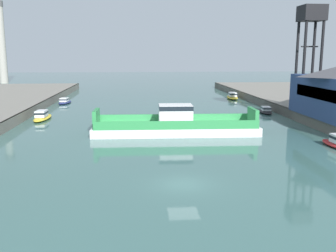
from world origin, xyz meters
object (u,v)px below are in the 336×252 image
(moored_boat_near_left, at_px, (42,116))
(moored_boat_far_left, at_px, (65,101))
(smokestack_distant_a, at_px, (1,40))
(crane_tower, at_px, (311,28))
(chain_ferry, at_px, (175,125))
(moored_boat_mid_right, at_px, (266,111))
(moored_boat_mid_left, at_px, (232,96))

(moored_boat_near_left, distance_m, moored_boat_far_left, 20.58)
(moored_boat_near_left, height_order, moored_boat_far_left, moored_boat_near_left)
(moored_boat_far_left, distance_m, smokestack_distant_a, 71.39)
(moored_boat_near_left, height_order, crane_tower, crane_tower)
(chain_ferry, relative_size, moored_boat_near_left, 2.92)
(crane_tower, bearing_deg, moored_boat_mid_right, 125.27)
(moored_boat_mid_left, distance_m, smokestack_distant_a, 91.67)
(moored_boat_mid_right, xyz_separation_m, crane_tower, (4.42, -6.25, 14.05))
(chain_ferry, distance_m, moored_boat_near_left, 23.92)
(moored_boat_mid_right, distance_m, crane_tower, 16.00)
(smokestack_distant_a, bearing_deg, moored_boat_near_left, -68.05)
(moored_boat_mid_left, bearing_deg, smokestack_distant_a, 141.73)
(crane_tower, bearing_deg, moored_boat_mid_left, 99.42)
(moored_boat_near_left, distance_m, moored_boat_mid_right, 38.43)
(crane_tower, distance_m, smokestack_distant_a, 113.62)
(moored_boat_mid_left, relative_size, moored_boat_mid_right, 1.34)
(moored_boat_mid_right, distance_m, moored_boat_far_left, 41.98)
(chain_ferry, bearing_deg, smokestack_distant_a, 119.38)
(moored_boat_mid_left, height_order, moored_boat_mid_right, moored_boat_mid_left)
(moored_boat_near_left, relative_size, moored_boat_mid_right, 1.31)
(moored_boat_far_left, bearing_deg, chain_ferry, -58.40)
(chain_ferry, relative_size, moored_boat_far_left, 3.44)
(moored_boat_mid_left, distance_m, moored_boat_mid_right, 22.41)
(moored_boat_near_left, height_order, smokestack_distant_a, smokestack_distant_a)
(chain_ferry, height_order, moored_boat_far_left, chain_ferry)
(moored_boat_mid_left, relative_size, smokestack_distant_a, 0.27)
(moored_boat_mid_right, bearing_deg, chain_ferry, -137.68)
(moored_boat_mid_left, bearing_deg, moored_boat_far_left, -171.75)
(crane_tower, bearing_deg, moored_boat_near_left, 176.58)
(moored_boat_far_left, relative_size, crane_tower, 0.39)
(chain_ferry, xyz_separation_m, crane_tower, (22.39, 10.12, 13.35))
(moored_boat_mid_left, height_order, crane_tower, crane_tower)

